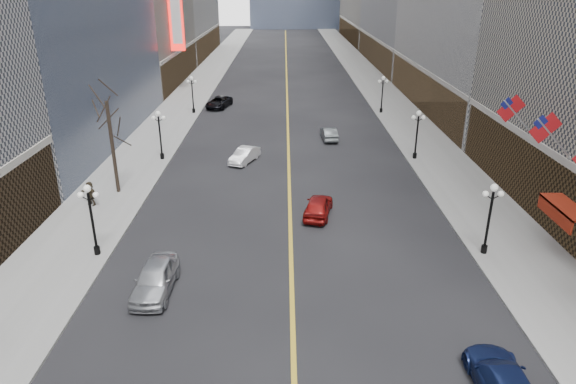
{
  "coord_description": "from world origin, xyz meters",
  "views": [
    {
      "loc": [
        -0.37,
        2.5,
        15.59
      ],
      "look_at": [
        -0.25,
        21.0,
        7.93
      ],
      "focal_mm": 32.0,
      "sensor_mm": 36.0,
      "label": 1
    }
  ],
  "objects_px": {
    "streetlamp_west_3": "(192,91)",
    "car_nb_far": "(219,102)",
    "streetlamp_east_1": "(490,212)",
    "car_sb_mid": "(318,206)",
    "car_nb_near": "(155,278)",
    "streetlamp_west_1": "(91,213)",
    "streetlamp_east_2": "(417,130)",
    "car_sb_near": "(504,383)",
    "streetlamp_east_3": "(382,90)",
    "car_sb_far": "(329,134)",
    "car_nb_mid": "(245,155)",
    "streetlamp_west_2": "(160,130)"
  },
  "relations": [
    {
      "from": "car_nb_mid",
      "to": "car_nb_near",
      "type": "bearing_deg",
      "value": -76.04
    },
    {
      "from": "streetlamp_east_3",
      "to": "streetlamp_west_2",
      "type": "height_order",
      "value": "same"
    },
    {
      "from": "streetlamp_east_2",
      "to": "car_sb_far",
      "type": "relative_size",
      "value": 1.14
    },
    {
      "from": "car_nb_near",
      "to": "car_sb_far",
      "type": "xyz_separation_m",
      "value": [
        11.63,
        28.41,
        -0.16
      ]
    },
    {
      "from": "car_nb_far",
      "to": "car_nb_mid",
      "type": "bearing_deg",
      "value": -64.07
    },
    {
      "from": "streetlamp_west_3",
      "to": "car_sb_far",
      "type": "bearing_deg",
      "value": -35.43
    },
    {
      "from": "streetlamp_west_3",
      "to": "car_sb_near",
      "type": "distance_m",
      "value": 51.72
    },
    {
      "from": "streetlamp_west_3",
      "to": "car_nb_far",
      "type": "xyz_separation_m",
      "value": [
        2.8,
        3.38,
        -2.19
      ]
    },
    {
      "from": "car_sb_mid",
      "to": "car_nb_near",
      "type": "bearing_deg",
      "value": 57.85
    },
    {
      "from": "car_sb_mid",
      "to": "car_sb_far",
      "type": "xyz_separation_m",
      "value": [
        2.3,
        18.81,
        -0.08
      ]
    },
    {
      "from": "streetlamp_west_3",
      "to": "car_nb_far",
      "type": "height_order",
      "value": "streetlamp_west_3"
    },
    {
      "from": "streetlamp_west_1",
      "to": "streetlamp_west_2",
      "type": "xyz_separation_m",
      "value": [
        0.0,
        18.0,
        0.0
      ]
    },
    {
      "from": "car_nb_mid",
      "to": "car_sb_mid",
      "type": "xyz_separation_m",
      "value": [
        6.07,
        -11.68,
        0.07
      ]
    },
    {
      "from": "car_nb_near",
      "to": "car_sb_near",
      "type": "xyz_separation_m",
      "value": [
        15.68,
        -7.72,
        -0.08
      ]
    },
    {
      "from": "streetlamp_east_3",
      "to": "car_sb_near",
      "type": "relative_size",
      "value": 0.88
    },
    {
      "from": "streetlamp_east_2",
      "to": "car_sb_far",
      "type": "bearing_deg",
      "value": 138.88
    },
    {
      "from": "car_sb_near",
      "to": "car_sb_far",
      "type": "distance_m",
      "value": 36.36
    },
    {
      "from": "streetlamp_east_3",
      "to": "streetlamp_west_1",
      "type": "xyz_separation_m",
      "value": [
        -23.6,
        -36.0,
        0.0
      ]
    },
    {
      "from": "streetlamp_east_3",
      "to": "car_sb_mid",
      "type": "bearing_deg",
      "value": -107.94
    },
    {
      "from": "streetlamp_east_2",
      "to": "streetlamp_west_3",
      "type": "height_order",
      "value": "same"
    },
    {
      "from": "streetlamp_east_3",
      "to": "car_nb_far",
      "type": "distance_m",
      "value": 21.19
    },
    {
      "from": "car_sb_mid",
      "to": "streetlamp_west_1",
      "type": "bearing_deg",
      "value": 34.61
    },
    {
      "from": "car_nb_near",
      "to": "streetlamp_west_1",
      "type": "bearing_deg",
      "value": 140.52
    },
    {
      "from": "streetlamp_west_3",
      "to": "car_sb_near",
      "type": "bearing_deg",
      "value": -67.06
    },
    {
      "from": "streetlamp_east_1",
      "to": "car_sb_mid",
      "type": "distance_m",
      "value": 11.56
    },
    {
      "from": "streetlamp_west_3",
      "to": "streetlamp_west_1",
      "type": "bearing_deg",
      "value": -90.0
    },
    {
      "from": "streetlamp_east_3",
      "to": "car_nb_far",
      "type": "relative_size",
      "value": 0.88
    },
    {
      "from": "car_sb_mid",
      "to": "car_sb_far",
      "type": "relative_size",
      "value": 1.09
    },
    {
      "from": "streetlamp_east_2",
      "to": "streetlamp_west_1",
      "type": "distance_m",
      "value": 29.68
    },
    {
      "from": "streetlamp_east_1",
      "to": "streetlamp_east_3",
      "type": "xyz_separation_m",
      "value": [
        0.0,
        36.0,
        0.0
      ]
    },
    {
      "from": "streetlamp_west_2",
      "to": "car_sb_mid",
      "type": "height_order",
      "value": "streetlamp_west_2"
    },
    {
      "from": "streetlamp_east_2",
      "to": "streetlamp_east_3",
      "type": "distance_m",
      "value": 18.0
    },
    {
      "from": "streetlamp_east_1",
      "to": "streetlamp_west_1",
      "type": "bearing_deg",
      "value": 180.0
    },
    {
      "from": "streetlamp_west_3",
      "to": "car_nb_far",
      "type": "relative_size",
      "value": 0.88
    },
    {
      "from": "streetlamp_west_2",
      "to": "car_nb_near",
      "type": "relative_size",
      "value": 0.94
    },
    {
      "from": "streetlamp_east_3",
      "to": "streetlamp_west_2",
      "type": "distance_m",
      "value": 29.68
    },
    {
      "from": "car_nb_mid",
      "to": "car_sb_far",
      "type": "relative_size",
      "value": 1.01
    },
    {
      "from": "streetlamp_east_1",
      "to": "car_sb_mid",
      "type": "relative_size",
      "value": 1.04
    },
    {
      "from": "streetlamp_east_2",
      "to": "car_sb_near",
      "type": "relative_size",
      "value": 0.88
    },
    {
      "from": "streetlamp_west_3",
      "to": "car_sb_mid",
      "type": "bearing_deg",
      "value": -65.49
    },
    {
      "from": "streetlamp_east_1",
      "to": "streetlamp_west_3",
      "type": "bearing_deg",
      "value": 123.25
    },
    {
      "from": "car_nb_near",
      "to": "car_sb_mid",
      "type": "relative_size",
      "value": 1.11
    },
    {
      "from": "streetlamp_west_1",
      "to": "car_sb_near",
      "type": "height_order",
      "value": "streetlamp_west_1"
    },
    {
      "from": "streetlamp_east_3",
      "to": "car_sb_near",
      "type": "bearing_deg",
      "value": -94.15
    },
    {
      "from": "streetlamp_east_1",
      "to": "streetlamp_east_2",
      "type": "bearing_deg",
      "value": 90.0
    },
    {
      "from": "car_nb_far",
      "to": "car_sb_far",
      "type": "height_order",
      "value": "car_nb_far"
    },
    {
      "from": "streetlamp_east_1",
      "to": "car_nb_mid",
      "type": "height_order",
      "value": "streetlamp_east_1"
    },
    {
      "from": "streetlamp_east_1",
      "to": "car_sb_far",
      "type": "distance_m",
      "value": 25.77
    },
    {
      "from": "car_nb_far",
      "to": "car_sb_near",
      "type": "height_order",
      "value": "car_sb_near"
    },
    {
      "from": "streetlamp_west_3",
      "to": "car_sb_mid",
      "type": "relative_size",
      "value": 1.04
    }
  ]
}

